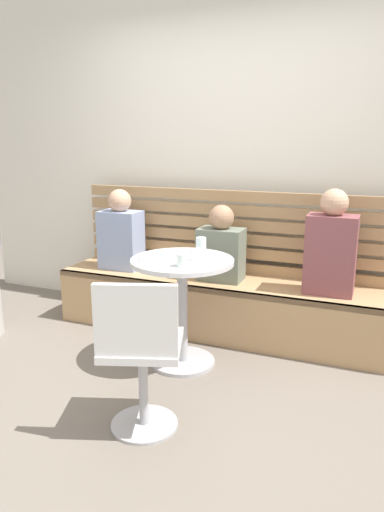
{
  "coord_description": "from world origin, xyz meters",
  "views": [
    {
      "loc": [
        1.09,
        -2.13,
        1.5
      ],
      "look_at": [
        -0.04,
        0.66,
        0.75
      ],
      "focal_mm": 32.96,
      "sensor_mm": 36.0,
      "label": 1
    }
  ],
  "objects_px": {
    "booth_bench": "(223,306)",
    "person_child_middle": "(121,234)",
    "cup_glass_short": "(182,260)",
    "white_chair": "(140,351)",
    "person_child_left": "(221,248)",
    "cup_ceramic_white": "(195,254)",
    "cup_glass_tall": "(201,246)",
    "plate_small": "(152,258)",
    "person_adult": "(331,247)",
    "cafe_table": "(182,291)"
  },
  "relations": [
    {
      "from": "person_adult",
      "to": "person_child_left",
      "type": "height_order",
      "value": "person_adult"
    },
    {
      "from": "person_child_left",
      "to": "cup_glass_short",
      "type": "relative_size",
      "value": 7.29
    },
    {
      "from": "person_child_left",
      "to": "cup_ceramic_white",
      "type": "distance_m",
      "value": 0.59
    },
    {
      "from": "booth_bench",
      "to": "person_adult",
      "type": "bearing_deg",
      "value": -1.51
    },
    {
      "from": "cup_ceramic_white",
      "to": "cup_glass_short",
      "type": "height_order",
      "value": "cup_glass_short"
    },
    {
      "from": "cup_glass_tall",
      "to": "plate_small",
      "type": "relative_size",
      "value": 0.71
    },
    {
      "from": "cafe_table",
      "to": "cup_glass_short",
      "type": "bearing_deg",
      "value": -65.92
    },
    {
      "from": "cup_glass_tall",
      "to": "cup_ceramic_white",
      "type": "distance_m",
      "value": 0.14
    },
    {
      "from": "person_child_left",
      "to": "plate_small",
      "type": "distance_m",
      "value": 0.72
    },
    {
      "from": "cafe_table",
      "to": "person_child_middle",
      "type": "xyz_separation_m",
      "value": [
        -0.82,
        0.61,
        0.22
      ]
    },
    {
      "from": "booth_bench",
      "to": "plate_small",
      "type": "xyz_separation_m",
      "value": [
        -0.28,
        -0.67,
        0.52
      ]
    },
    {
      "from": "person_child_left",
      "to": "person_child_middle",
      "type": "bearing_deg",
      "value": 179.57
    },
    {
      "from": "booth_bench",
      "to": "person_adult",
      "type": "relative_size",
      "value": 3.66
    },
    {
      "from": "white_chair",
      "to": "person_adult",
      "type": "relative_size",
      "value": 1.15
    },
    {
      "from": "booth_bench",
      "to": "plate_small",
      "type": "height_order",
      "value": "plate_small"
    },
    {
      "from": "person_adult",
      "to": "plate_small",
      "type": "xyz_separation_m",
      "value": [
        -1.06,
        -0.65,
        -0.02
      ]
    },
    {
      "from": "plate_small",
      "to": "cup_glass_short",
      "type": "bearing_deg",
      "value": -20.04
    },
    {
      "from": "person_adult",
      "to": "person_child_left",
      "type": "relative_size",
      "value": 1.27
    },
    {
      "from": "cup_glass_tall",
      "to": "person_adult",
      "type": "bearing_deg",
      "value": 27.96
    },
    {
      "from": "person_child_middle",
      "to": "cup_ceramic_white",
      "type": "distance_m",
      "value": 1.08
    },
    {
      "from": "person_child_middle",
      "to": "cup_glass_short",
      "type": "distance_m",
      "value": 1.18
    },
    {
      "from": "person_child_left",
      "to": "cup_glass_tall",
      "type": "distance_m",
      "value": 0.46
    },
    {
      "from": "white_chair",
      "to": "cup_glass_short",
      "type": "distance_m",
      "value": 0.72
    },
    {
      "from": "cafe_table",
      "to": "person_child_middle",
      "type": "distance_m",
      "value": 1.04
    },
    {
      "from": "cup_glass_tall",
      "to": "cup_ceramic_white",
      "type": "height_order",
      "value": "cup_glass_tall"
    },
    {
      "from": "person_child_left",
      "to": "white_chair",
      "type": "bearing_deg",
      "value": -87.77
    },
    {
      "from": "person_child_middle",
      "to": "cup_glass_tall",
      "type": "bearing_deg",
      "value": -26.96
    },
    {
      "from": "booth_bench",
      "to": "cup_glass_tall",
      "type": "xyz_separation_m",
      "value": [
        -0.02,
        -0.45,
        0.58
      ]
    },
    {
      "from": "white_chair",
      "to": "person_child_left",
      "type": "bearing_deg",
      "value": 92.23
    },
    {
      "from": "person_adult",
      "to": "cup_ceramic_white",
      "type": "xyz_separation_m",
      "value": [
        -0.79,
        -0.56,
        0.01
      ]
    },
    {
      "from": "cup_glass_tall",
      "to": "person_child_middle",
      "type": "bearing_deg",
      "value": 153.04
    },
    {
      "from": "booth_bench",
      "to": "cup_glass_tall",
      "type": "height_order",
      "value": "cup_glass_tall"
    },
    {
      "from": "cup_ceramic_white",
      "to": "plate_small",
      "type": "relative_size",
      "value": 0.47
    },
    {
      "from": "booth_bench",
      "to": "cup_glass_short",
      "type": "bearing_deg",
      "value": -91.03
    },
    {
      "from": "white_chair",
      "to": "person_child_middle",
      "type": "xyz_separation_m",
      "value": [
        -0.94,
        1.42,
        0.27
      ]
    },
    {
      "from": "booth_bench",
      "to": "cup_glass_short",
      "type": "distance_m",
      "value": 0.95
    },
    {
      "from": "person_adult",
      "to": "cup_glass_short",
      "type": "xyz_separation_m",
      "value": [
        -0.8,
        -0.75,
        0.01
      ]
    },
    {
      "from": "white_chair",
      "to": "cup_ceramic_white",
      "type": "xyz_separation_m",
      "value": [
        -0.04,
        0.83,
        0.31
      ]
    },
    {
      "from": "booth_bench",
      "to": "cafe_table",
      "type": "distance_m",
      "value": 0.68
    },
    {
      "from": "person_adult",
      "to": "cup_glass_short",
      "type": "distance_m",
      "value": 1.1
    },
    {
      "from": "plate_small",
      "to": "person_adult",
      "type": "bearing_deg",
      "value": 31.45
    },
    {
      "from": "person_child_left",
      "to": "person_child_middle",
      "type": "relative_size",
      "value": 0.88
    },
    {
      "from": "booth_bench",
      "to": "white_chair",
      "type": "xyz_separation_m",
      "value": [
        0.03,
        -1.41,
        0.24
      ]
    },
    {
      "from": "person_child_middle",
      "to": "cup_glass_tall",
      "type": "relative_size",
      "value": 5.54
    },
    {
      "from": "cafe_table",
      "to": "white_chair",
      "type": "distance_m",
      "value": 0.82
    },
    {
      "from": "white_chair",
      "to": "person_child_left",
      "type": "height_order",
      "value": "person_child_left"
    },
    {
      "from": "cafe_table",
      "to": "plate_small",
      "type": "distance_m",
      "value": 0.3
    },
    {
      "from": "white_chair",
      "to": "person_child_middle",
      "type": "height_order",
      "value": "person_child_middle"
    },
    {
      "from": "booth_bench",
      "to": "person_child_middle",
      "type": "height_order",
      "value": "person_child_middle"
    },
    {
      "from": "cup_glass_tall",
      "to": "cup_ceramic_white",
      "type": "bearing_deg",
      "value": -85.17
    }
  ]
}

